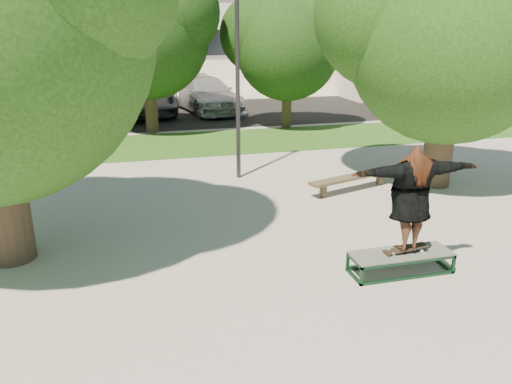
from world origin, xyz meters
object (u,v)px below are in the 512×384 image
object	(u,v)px
grind_box	(400,262)
car_silver_a	(89,106)
bench	(353,178)
car_grey	(139,97)
tree_right	(448,26)
car_dark	(93,107)
lamppost	(237,64)
car_silver_b	(206,94)

from	to	relation	value
grind_box	car_silver_a	world-z (taller)	car_silver_a
bench	car_grey	bearing A→B (deg)	92.44
tree_right	car_dark	size ratio (longest dim) A/B	1.41
grind_box	bench	size ratio (longest dim) A/B	0.67
grind_box	car_silver_a	size ratio (longest dim) A/B	0.38
tree_right	car_silver_a	xyz separation A→B (m)	(-9.42, 11.15, -3.29)
car_silver_a	car_grey	xyz separation A→B (m)	(2.17, 2.26, -0.02)
car_grey	lamppost	bearing A→B (deg)	-89.94
car_silver_a	lamppost	bearing A→B (deg)	-65.03
grind_box	lamppost	bearing A→B (deg)	103.41
grind_box	car_silver_b	xyz separation A→B (m)	(-0.58, 17.79, 0.64)
lamppost	car_dark	size ratio (longest dim) A/B	1.32
car_dark	car_grey	xyz separation A→B (m)	(2.03, 2.36, 0.03)
grind_box	car_dark	xyz separation A→B (m)	(-5.86, 15.43, 0.57)
car_dark	car_grey	size ratio (longest dim) A/B	0.81
car_silver_a	car_grey	world-z (taller)	car_silver_a
tree_right	bench	world-z (taller)	tree_right
grind_box	car_silver_a	xyz separation A→B (m)	(-6.00, 15.53, 0.62)
grind_box	car_silver_b	size ratio (longest dim) A/B	0.32
car_dark	car_silver_b	distance (m)	5.79
car_grey	car_silver_a	bearing A→B (deg)	-145.21
car_dark	grind_box	bearing A→B (deg)	-79.92
car_grey	car_silver_b	size ratio (longest dim) A/B	1.00
car_silver_a	car_grey	distance (m)	3.13
tree_right	grind_box	xyz separation A→B (m)	(-3.42, -4.38, -3.90)
car_dark	car_grey	world-z (taller)	car_grey
grind_box	bench	bearing A→B (deg)	75.62
car_silver_a	car_dark	distance (m)	0.18
grind_box	car_grey	world-z (taller)	car_grey
car_dark	car_silver_a	bearing A→B (deg)	133.86
grind_box	car_grey	distance (m)	18.21
lamppost	grind_box	bearing A→B (deg)	-76.59
bench	tree_right	bearing A→B (deg)	-18.11
tree_right	car_silver_a	world-z (taller)	tree_right
car_silver_b	car_grey	bearing A→B (deg)	168.90
tree_right	grind_box	world-z (taller)	tree_right
grind_box	car_dark	bearing A→B (deg)	110.80
tree_right	lamppost	bearing A→B (deg)	158.72
tree_right	car_dark	xyz separation A→B (m)	(-9.28, 11.05, -3.33)
lamppost	car_silver_a	distance (m)	10.54
car_silver_a	car_grey	bearing A→B (deg)	45.17
car_silver_a	tree_right	bearing A→B (deg)	-50.83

